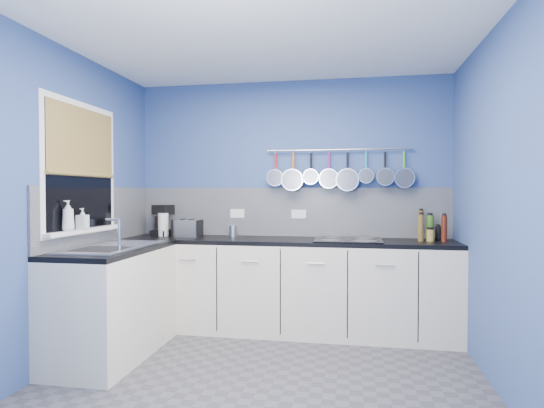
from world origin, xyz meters
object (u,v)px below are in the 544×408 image
(soap_bottle_b, at_px, (83,219))
(toaster, at_px, (187,228))
(paper_towel, at_px, (163,225))
(canister, at_px, (233,231))
(soap_bottle_a, at_px, (68,216))
(coffee_maker, at_px, (162,220))
(hob, at_px, (348,240))

(soap_bottle_b, bearing_deg, toaster, 62.52)
(paper_towel, bearing_deg, canister, 4.94)
(paper_towel, distance_m, toaster, 0.27)
(soap_bottle_b, relative_size, paper_towel, 0.72)
(toaster, bearing_deg, paper_towel, -175.19)
(soap_bottle_a, xyz_separation_m, paper_towel, (0.25, 1.20, -0.15))
(toaster, bearing_deg, soap_bottle_b, -109.24)
(coffee_maker, bearing_deg, toaster, -1.02)
(soap_bottle_a, height_order, canister, soap_bottle_a)
(soap_bottle_b, distance_m, toaster, 1.13)
(soap_bottle_b, height_order, hob, soap_bottle_b)
(soap_bottle_a, relative_size, canister, 2.06)
(hob, bearing_deg, paper_towel, 177.68)
(canister, bearing_deg, hob, -6.87)
(canister, bearing_deg, soap_bottle_a, -127.77)
(toaster, height_order, canister, toaster)
(soap_bottle_b, bearing_deg, coffee_maker, 78.80)
(hob, bearing_deg, coffee_maker, 175.81)
(coffee_maker, bearing_deg, soap_bottle_a, -85.81)
(paper_towel, distance_m, coffee_maker, 0.08)
(toaster, height_order, hob, toaster)
(toaster, relative_size, canister, 2.32)
(soap_bottle_a, xyz_separation_m, coffee_maker, (0.21, 1.26, -0.11))
(soap_bottle_a, height_order, paper_towel, soap_bottle_a)
(paper_towel, bearing_deg, soap_bottle_a, -101.76)
(soap_bottle_a, bearing_deg, paper_towel, 78.24)
(coffee_maker, relative_size, canister, 2.76)
(coffee_maker, bearing_deg, hob, 9.58)
(coffee_maker, xyz_separation_m, toaster, (0.30, -0.08, -0.07))
(soap_bottle_a, xyz_separation_m, soap_bottle_b, (0.00, 0.19, -0.03))
(toaster, xyz_separation_m, hob, (1.61, -0.06, -0.08))
(soap_bottle_a, xyz_separation_m, toaster, (0.52, 1.18, -0.18))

